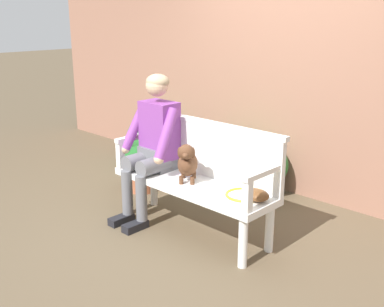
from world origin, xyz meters
name	(u,v)px	position (x,y,z in m)	size (l,w,h in m)	color
ground_plane	(192,231)	(0.00, 0.00, 0.00)	(40.00, 40.00, 0.00)	brown
brick_garden_fence	(294,94)	(0.00, 1.56, 1.04)	(8.00, 0.30, 2.08)	#936651
hedge_bush_far_right	(241,159)	(-0.37, 1.16, 0.32)	(1.11, 0.74, 0.65)	#286B2D
hedge_bush_far_left	(158,138)	(-1.77, 1.19, 0.30)	(0.92, 0.70, 0.60)	#286B2D
garden_bench	(192,189)	(0.00, 0.00, 0.40)	(1.55, 0.47, 0.47)	white
bench_backrest	(208,148)	(0.00, 0.20, 0.72)	(1.59, 0.06, 0.50)	white
bench_armrest_left_end	(129,145)	(-0.73, -0.08, 0.67)	(0.06, 0.47, 0.28)	white
bench_armrest_right_end	(257,183)	(0.73, -0.08, 0.67)	(0.06, 0.47, 0.28)	white
person_seated	(153,141)	(-0.48, -0.01, 0.74)	(0.56, 0.63, 1.34)	black
dog_on_bench	(187,162)	(-0.01, -0.04, 0.65)	(0.30, 0.33, 0.36)	brown
tennis_racket	(245,194)	(0.52, 0.07, 0.48)	(0.33, 0.58, 0.03)	yellow
baseball_glove	(256,195)	(0.64, 0.04, 0.51)	(0.22, 0.17, 0.09)	brown
potted_plant	(142,165)	(-1.08, 0.34, 0.28)	(0.40, 0.40, 0.50)	#A85B3D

